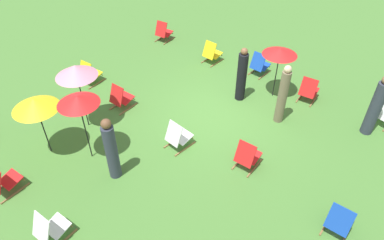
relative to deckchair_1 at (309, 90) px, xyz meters
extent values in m
plane|color=#477A33|center=(1.80, 2.36, -0.37)|extent=(40.00, 40.00, 0.00)
cube|color=olive|center=(-0.21, -0.08, -0.35)|extent=(0.11, 0.76, 0.04)
cube|color=olive|center=(0.22, -0.03, -0.35)|extent=(0.11, 0.76, 0.04)
cube|color=red|center=(0.02, -0.15, -0.10)|extent=(0.52, 0.48, 0.13)
cube|color=red|center=(-0.01, 0.15, 0.18)|extent=(0.50, 0.29, 0.57)
cylinder|color=olive|center=(0.04, -0.35, -0.17)|extent=(0.44, 0.07, 0.03)
cube|color=olive|center=(-2.78, 3.97, -0.35)|extent=(0.05, 0.76, 0.04)
cube|color=olive|center=(-2.34, 3.98, -0.35)|extent=(0.05, 0.76, 0.04)
cube|color=#1947B7|center=(-2.56, 3.88, -0.10)|extent=(0.49, 0.44, 0.13)
cube|color=#1947B7|center=(-2.57, 4.18, 0.18)|extent=(0.49, 0.26, 0.57)
cylinder|color=olive|center=(-2.55, 3.68, -0.17)|extent=(0.44, 0.04, 0.03)
cube|color=olive|center=(2.17, 7.93, -0.35)|extent=(0.07, 0.76, 0.04)
cube|color=white|center=(1.96, 7.81, -0.10)|extent=(0.50, 0.46, 0.13)
cube|color=white|center=(1.94, 8.11, 0.18)|extent=(0.49, 0.27, 0.57)
cylinder|color=olive|center=(1.97, 7.61, -0.17)|extent=(0.44, 0.05, 0.03)
cube|color=olive|center=(5.87, 3.65, -0.35)|extent=(0.09, 0.76, 0.04)
cube|color=olive|center=(6.31, 3.68, -0.35)|extent=(0.09, 0.76, 0.04)
cube|color=yellow|center=(6.09, 3.56, -0.10)|extent=(0.51, 0.47, 0.13)
cube|color=yellow|center=(6.07, 3.86, 0.18)|extent=(0.50, 0.28, 0.57)
cylinder|color=olive|center=(6.11, 3.36, -0.17)|extent=(0.44, 0.06, 0.03)
cube|color=olive|center=(-2.03, -0.42, -0.35)|extent=(0.22, 0.75, 0.04)
cube|color=olive|center=(1.54, 4.16, -0.35)|extent=(0.11, 0.76, 0.04)
cube|color=olive|center=(1.98, 4.12, -0.35)|extent=(0.11, 0.76, 0.04)
cube|color=white|center=(1.75, 4.04, -0.10)|extent=(0.52, 0.48, 0.13)
cube|color=white|center=(1.78, 4.34, 0.18)|extent=(0.50, 0.29, 0.57)
cylinder|color=olive|center=(1.73, 3.84, -0.17)|extent=(0.44, 0.07, 0.03)
cube|color=olive|center=(-0.28, 3.59, -0.35)|extent=(0.07, 0.76, 0.04)
cube|color=olive|center=(0.16, 3.61, -0.35)|extent=(0.07, 0.76, 0.04)
cube|color=red|center=(-0.05, 3.50, -0.10)|extent=(0.50, 0.45, 0.13)
cube|color=red|center=(-0.06, 3.80, 0.18)|extent=(0.49, 0.27, 0.57)
cylinder|color=olive|center=(-0.04, 3.30, -0.17)|extent=(0.44, 0.05, 0.03)
cube|color=olive|center=(1.77, -0.42, -0.35)|extent=(0.07, 0.76, 0.04)
cube|color=olive|center=(2.21, -0.44, -0.35)|extent=(0.07, 0.76, 0.04)
cube|color=#1947B7|center=(1.99, -0.53, -0.10)|extent=(0.50, 0.45, 0.13)
cube|color=#1947B7|center=(2.00, -0.23, 0.18)|extent=(0.49, 0.27, 0.57)
cylinder|color=olive|center=(1.98, -0.73, -0.17)|extent=(0.44, 0.04, 0.03)
cube|color=olive|center=(3.68, 7.85, -0.35)|extent=(0.08, 0.76, 0.04)
cube|color=olive|center=(4.12, 7.88, -0.35)|extent=(0.08, 0.76, 0.04)
cube|color=red|center=(3.90, 7.76, -0.10)|extent=(0.51, 0.46, 0.13)
cylinder|color=olive|center=(3.92, 7.56, -0.17)|extent=(0.44, 0.06, 0.03)
cube|color=olive|center=(3.54, -0.03, -0.35)|extent=(0.07, 0.76, 0.04)
cube|color=olive|center=(3.98, -0.05, -0.35)|extent=(0.07, 0.76, 0.04)
cube|color=yellow|center=(3.76, -0.14, -0.10)|extent=(0.50, 0.45, 0.13)
cube|color=yellow|center=(3.77, 0.16, 0.18)|extent=(0.49, 0.27, 0.57)
cylinder|color=olive|center=(3.75, -0.34, -0.17)|extent=(0.44, 0.05, 0.03)
cube|color=olive|center=(6.10, -0.23, -0.35)|extent=(0.13, 0.76, 0.04)
cube|color=olive|center=(6.53, -0.17, -0.35)|extent=(0.13, 0.76, 0.04)
cube|color=red|center=(6.33, -0.30, -0.10)|extent=(0.53, 0.49, 0.13)
cube|color=red|center=(6.29, 0.00, 0.18)|extent=(0.51, 0.30, 0.57)
cylinder|color=olive|center=(6.35, -0.50, -0.17)|extent=(0.44, 0.08, 0.03)
cube|color=olive|center=(4.02, 3.93, -0.35)|extent=(0.06, 0.76, 0.04)
cube|color=olive|center=(4.46, 3.94, -0.35)|extent=(0.06, 0.76, 0.04)
cube|color=red|center=(4.24, 3.83, -0.10)|extent=(0.50, 0.45, 0.13)
cube|color=red|center=(4.23, 4.13, 0.18)|extent=(0.49, 0.26, 0.57)
cylinder|color=olive|center=(4.25, 3.63, -0.17)|extent=(0.44, 0.04, 0.03)
cylinder|color=black|center=(4.37, 5.16, 0.61)|extent=(0.03, 0.03, 1.96)
cone|color=pink|center=(4.37, 5.16, 1.46)|extent=(1.10, 1.10, 0.32)
cylinder|color=black|center=(0.96, 0.47, 0.46)|extent=(0.03, 0.03, 1.67)
cone|color=red|center=(0.96, 0.47, 1.21)|extent=(1.05, 1.05, 0.21)
cylinder|color=black|center=(3.28, 5.91, 0.59)|extent=(0.03, 0.03, 1.92)
cone|color=red|center=(3.28, 5.91, 1.46)|extent=(1.00, 1.00, 0.23)
cylinder|color=black|center=(4.29, 6.47, 0.47)|extent=(0.03, 0.03, 1.68)
cone|color=yellow|center=(4.29, 6.47, 1.20)|extent=(1.13, 1.13, 0.29)
cylinder|color=#333847|center=(-1.98, 0.37, 0.45)|extent=(0.44, 0.44, 1.64)
cylinder|color=#72664C|center=(0.21, 1.48, 0.46)|extent=(0.37, 0.37, 1.65)
sphere|color=beige|center=(0.21, 1.48, 1.38)|extent=(0.21, 0.21, 0.21)
cylinder|color=#333847|center=(2.30, 5.94, 0.40)|extent=(0.40, 0.40, 1.54)
sphere|color=brown|center=(2.30, 5.94, 1.28)|extent=(0.24, 0.24, 0.24)
cylinder|color=black|center=(1.71, 1.27, 0.42)|extent=(0.43, 0.43, 1.58)
sphere|color=brown|center=(1.71, 1.27, 1.30)|extent=(0.21, 0.21, 0.21)
camera|label=1|loc=(-2.91, 9.32, 6.27)|focal=32.97mm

